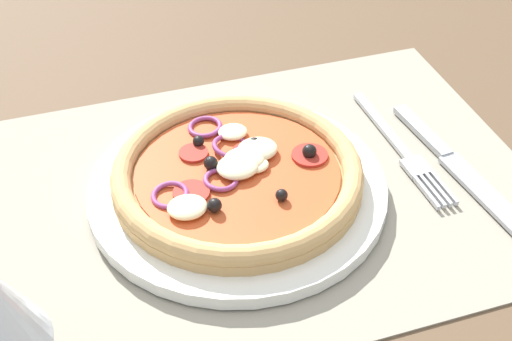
{
  "coord_description": "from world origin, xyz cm",
  "views": [
    {
      "loc": [
        15.64,
        45.9,
        43.34
      ],
      "look_at": [
        0.73,
        0.0,
        2.64
      ],
      "focal_mm": 51.05,
      "sensor_mm": 36.0,
      "label": 1
    }
  ],
  "objects": [
    {
      "name": "ground_plane",
      "position": [
        0.0,
        0.0,
        -1.2
      ],
      "size": [
        190.0,
        140.0,
        2.4
      ],
      "primitive_type": "cube",
      "color": "brown"
    },
    {
      "name": "placemat",
      "position": [
        0.0,
        0.0,
        0.2
      ],
      "size": [
        48.48,
        35.97,
        0.4
      ],
      "primitive_type": "cube",
      "color": "gray",
      "rests_on": "ground_plane"
    },
    {
      "name": "plate",
      "position": [
        2.43,
        -0.01,
        1.02
      ],
      "size": [
        26.1,
        26.1,
        1.24
      ],
      "primitive_type": "cylinder",
      "color": "silver",
      "rests_on": "placemat"
    },
    {
      "name": "pizza",
      "position": [
        2.44,
        -0.07,
        2.75
      ],
      "size": [
        21.77,
        21.77,
        2.57
      ],
      "color": "tan",
      "rests_on": "plate"
    },
    {
      "name": "fork",
      "position": [
        -14.09,
        -0.57,
        0.62
      ],
      "size": [
        2.34,
        18.03,
        0.44
      ],
      "rotation": [
        0.0,
        0.0,
        1.6
      ],
      "color": "#B2B5BA",
      "rests_on": "placemat"
    },
    {
      "name": "knife",
      "position": [
        -17.8,
        3.13,
        0.65
      ],
      "size": [
        3.61,
        20.07,
        0.62
      ],
      "rotation": [
        0.0,
        0.0,
        1.67
      ],
      "color": "#B2B5BA",
      "rests_on": "placemat"
    }
  ]
}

